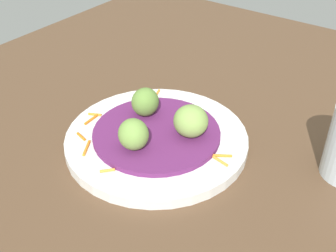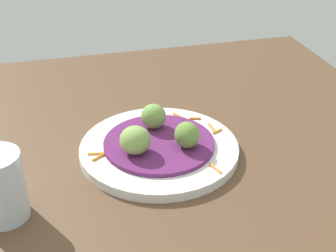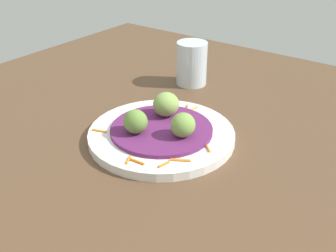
% 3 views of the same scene
% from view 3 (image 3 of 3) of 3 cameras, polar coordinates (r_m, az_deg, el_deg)
% --- Properties ---
extents(table_surface, '(1.10, 1.10, 0.02)m').
position_cam_3_polar(table_surface, '(0.84, -2.28, 0.16)').
color(table_surface, brown).
rests_on(table_surface, ground).
extents(main_plate, '(0.28, 0.28, 0.02)m').
position_cam_3_polar(main_plate, '(0.77, -0.92, -1.25)').
color(main_plate, white).
rests_on(main_plate, table_surface).
extents(cabbage_bed, '(0.19, 0.19, 0.01)m').
position_cam_3_polar(cabbage_bed, '(0.76, -0.93, -0.46)').
color(cabbage_bed, '#60235B').
rests_on(cabbage_bed, main_plate).
extents(carrot_garnish, '(0.22, 0.25, 0.00)m').
position_cam_3_polar(carrot_garnish, '(0.74, -0.68, -1.78)').
color(carrot_garnish, orange).
rests_on(carrot_garnish, main_plate).
extents(guac_scoop_left, '(0.06, 0.06, 0.05)m').
position_cam_3_polar(guac_scoop_left, '(0.72, 2.11, 0.15)').
color(guac_scoop_left, '#759E47').
rests_on(guac_scoop_left, cabbage_bed).
extents(guac_scoop_center, '(0.07, 0.07, 0.05)m').
position_cam_3_polar(guac_scoop_center, '(0.79, -0.34, 3.04)').
color(guac_scoop_center, '#84A851').
rests_on(guac_scoop_center, cabbage_bed).
extents(guac_scoop_right, '(0.05, 0.05, 0.05)m').
position_cam_3_polar(guac_scoop_right, '(0.74, -4.60, 0.63)').
color(guac_scoop_right, olive).
rests_on(guac_scoop_right, cabbage_bed).
extents(water_glass, '(0.07, 0.07, 0.10)m').
position_cam_3_polar(water_glass, '(1.00, 3.35, 8.79)').
color(water_glass, silver).
rests_on(water_glass, table_surface).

